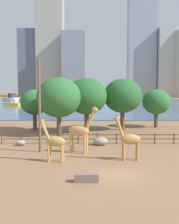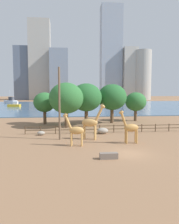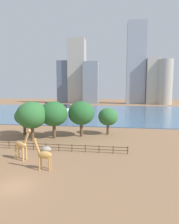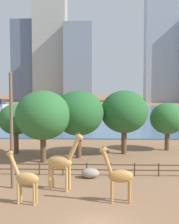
{
  "view_description": "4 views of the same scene",
  "coord_description": "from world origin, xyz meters",
  "views": [
    {
      "loc": [
        -2.22,
        -21.86,
        7.14
      ],
      "look_at": [
        -2.16,
        33.78,
        1.82
      ],
      "focal_mm": 45.0,
      "sensor_mm": 36.0,
      "label": 1
    },
    {
      "loc": [
        -6.63,
        -22.42,
        6.66
      ],
      "look_at": [
        -1.76,
        22.55,
        2.39
      ],
      "focal_mm": 35.0,
      "sensor_mm": 36.0,
      "label": 2
    },
    {
      "loc": [
        10.58,
        -16.52,
        10.07
      ],
      "look_at": [
        3.49,
        32.96,
        4.61
      ],
      "focal_mm": 28.0,
      "sensor_mm": 36.0,
      "label": 3
    },
    {
      "loc": [
        0.28,
        -21.13,
        8.99
      ],
      "look_at": [
        -1.74,
        31.44,
        4.72
      ],
      "focal_mm": 55.0,
      "sensor_mm": 36.0,
      "label": 4
    }
  ],
  "objects": [
    {
      "name": "tree_left_small",
      "position": [
        -6.57,
        17.72,
        5.42
      ],
      "size": [
        6.32,
        6.32,
        8.29
      ],
      "color": "brown",
      "rests_on": "ground"
    },
    {
      "name": "boat_tug",
      "position": [
        -14.88,
        72.46,
        1.53
      ],
      "size": [
        6.27,
        9.49,
        3.93
      ],
      "rotation": [
        0.0,
        0.0,
        4.34
      ],
      "color": "silver",
      "rests_on": "harbor_water"
    },
    {
      "name": "skyline_tower_needle",
      "position": [
        43.69,
        150.04,
        20.41
      ],
      "size": [
        10.83,
        15.44,
        40.82
      ],
      "primitive_type": "cube",
      "color": "#B7B2A8",
      "rests_on": "ground"
    },
    {
      "name": "skyline_block_right",
      "position": [
        -26.72,
        156.64,
        30.99
      ],
      "size": [
        16.53,
        13.24,
        61.99
      ],
      "primitive_type": "cube",
      "color": "#ADA89E",
      "rests_on": "ground"
    },
    {
      "name": "boat_ferry",
      "position": [
        -36.62,
        100.66,
        1.4
      ],
      "size": [
        7.97,
        7.42,
        7.22
      ],
      "rotation": [
        0.0,
        0.0,
        2.43
      ],
      "color": "silver",
      "rests_on": "harbor_water"
    },
    {
      "name": "skyline_tower_glass",
      "position": [
        -11.73,
        149.81,
        19.4
      ],
      "size": [
        13.86,
        13.63,
        38.79
      ],
      "primitive_type": "cube",
      "color": "gray",
      "rests_on": "ground"
    },
    {
      "name": "ground_plane",
      "position": [
        0.0,
        80.0,
        0.0
      ],
      "size": [
        400.0,
        400.0,
        0.0
      ],
      "primitive_type": "plane",
      "color": "#8C6647"
    },
    {
      "name": "skyline_tower_short",
      "position": [
        53.2,
        144.91,
        19.23
      ],
      "size": [
        13.71,
        13.71,
        38.45
      ],
      "primitive_type": "cylinder",
      "color": "#ADA89E",
      "rests_on": "ground"
    },
    {
      "name": "tree_center_broad",
      "position": [
        -2.65,
        20.21,
        5.47
      ],
      "size": [
        6.1,
        6.1,
        8.25
      ],
      "color": "brown",
      "rests_on": "ground"
    },
    {
      "name": "boat_barge",
      "position": [
        -28.24,
        72.34,
        0.99
      ],
      "size": [
        5.53,
        2.91,
        4.73
      ],
      "rotation": [
        0.0,
        0.0,
        2.94
      ],
      "color": "gold",
      "rests_on": "harbor_water"
    },
    {
      "name": "tree_right_tall",
      "position": [
        3.05,
        22.71,
        5.45
      ],
      "size": [
        6.06,
        6.06,
        8.2
      ],
      "color": "brown",
      "rests_on": "ground"
    },
    {
      "name": "tree_left_large",
      "position": [
        9.08,
        25.45,
        4.33
      ],
      "size": [
        4.73,
        4.73,
        6.49
      ],
      "color": "brown",
      "rests_on": "ground"
    },
    {
      "name": "skyline_block_central",
      "position": [
        29.55,
        152.07,
        36.91
      ],
      "size": [
        16.62,
        10.79,
        73.82
      ],
      "primitive_type": "cube",
      "color": "#939EAD",
      "rests_on": "ground"
    },
    {
      "name": "giraffe_young",
      "position": [
        -3.19,
        7.34,
        2.4
      ],
      "size": [
        3.39,
        1.64,
        5.1
      ],
      "rotation": [
        0.0,
        0.0,
        5.97
      ],
      "color": "tan",
      "rests_on": "ground"
    },
    {
      "name": "skyline_block_left",
      "position": [
        -40.83,
        156.41,
        20.88
      ],
      "size": [
        11.3,
        8.93,
        41.75
      ],
      "primitive_type": "cube",
      "color": "slate",
      "rests_on": "ground"
    },
    {
      "name": "giraffe_companion",
      "position": [
        1.52,
        4.46,
        2.05
      ],
      "size": [
        2.67,
        0.82,
        4.41
      ],
      "rotation": [
        0.0,
        0.0,
        3.17
      ],
      "color": "#C18C47",
      "rests_on": "ground"
    },
    {
      "name": "harbor_water",
      "position": [
        0.0,
        77.0,
        0.1
      ],
      "size": [
        180.0,
        86.0,
        0.2
      ],
      "primitive_type": "cube",
      "color": "#476B8C",
      "rests_on": "ground"
    },
    {
      "name": "boulder_by_pole",
      "position": [
        -0.89,
        11.18,
        0.47
      ],
      "size": [
        1.75,
        1.26,
        0.94
      ],
      "primitive_type": "ellipsoid",
      "color": "gray",
      "rests_on": "ground"
    },
    {
      "name": "enclosure_fence",
      "position": [
        -0.04,
        12.0,
        0.76
      ],
      "size": [
        26.12,
        0.14,
        1.3
      ],
      "color": "#4C3826",
      "rests_on": "ground"
    },
    {
      "name": "tree_right_small",
      "position": [
        -10.94,
        22.5,
        4.44
      ],
      "size": [
        4.45,
        4.45,
        6.49
      ],
      "color": "brown",
      "rests_on": "ground"
    }
  ]
}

